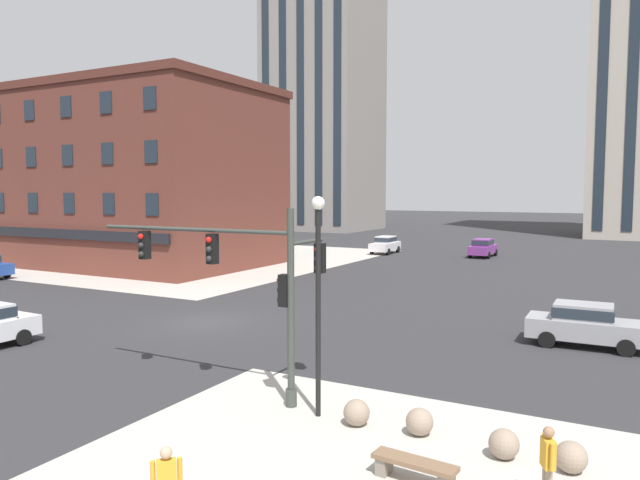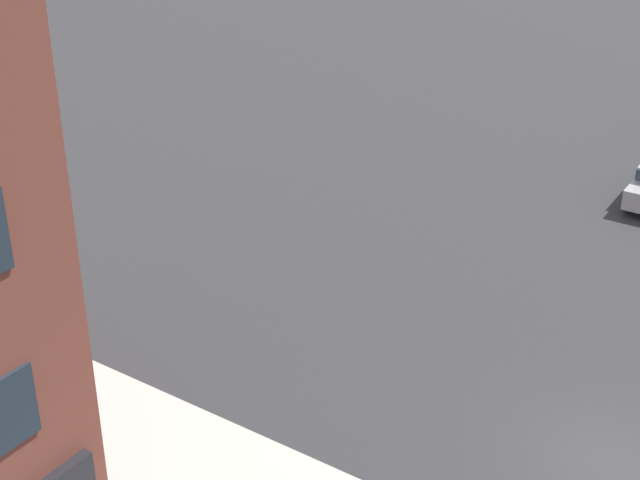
{
  "view_description": "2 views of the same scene",
  "coord_description": "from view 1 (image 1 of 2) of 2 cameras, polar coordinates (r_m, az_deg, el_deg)",
  "views": [
    {
      "loc": [
        17.42,
        -21.34,
        6.02
      ],
      "look_at": [
        4.54,
        2.51,
        3.81
      ],
      "focal_mm": 33.34,
      "sensor_mm": 36.0,
      "label": 1
    },
    {
      "loc": [
        -19.6,
        -4.45,
        15.96
      ],
      "look_at": [
        0.24,
        8.85,
        3.51
      ],
      "focal_mm": 54.7,
      "sensor_mm": 36.0,
      "label": 2
    }
  ],
  "objects": [
    {
      "name": "pedestrian_with_bag",
      "position": [
        12.81,
        21.03,
        -19.24
      ],
      "size": [
        0.33,
        0.5,
        1.58
      ],
      "color": "gray",
      "rests_on": "ground"
    },
    {
      "name": "sidewalk_far_corner",
      "position": [
        56.09,
        -13.72,
        -1.64
      ],
      "size": [
        32.0,
        32.0,
        0.02
      ],
      "primitive_type": "cube",
      "color": "#B7B2A8",
      "rests_on": "ground"
    },
    {
      "name": "bollard_sphere_curb_a",
      "position": [
        15.95,
        3.53,
        -16.21
      ],
      "size": [
        0.69,
        0.69,
        0.69
      ],
      "primitive_type": "sphere",
      "color": "gray",
      "rests_on": "ground"
    },
    {
      "name": "car_main_southbound_far",
      "position": [
        58.4,
        6.28,
        -0.39
      ],
      "size": [
        1.98,
        4.45,
        1.68
      ],
      "color": "silver",
      "rests_on": "ground"
    },
    {
      "name": "traffic_signal_main",
      "position": [
        17.42,
        -6.59,
        -3.65
      ],
      "size": [
        7.22,
        2.09,
        5.57
      ],
      "color": "#383D38",
      "rests_on": "ground"
    },
    {
      "name": "street_lamp_corner_near",
      "position": [
        15.71,
        -0.18,
        -3.99
      ],
      "size": [
        0.36,
        0.36,
        5.91
      ],
      "color": "black",
      "rests_on": "ground"
    },
    {
      "name": "bollard_sphere_curb_c",
      "position": [
        14.75,
        17.24,
        -18.19
      ],
      "size": [
        0.69,
        0.69,
        0.69
      ],
      "primitive_type": "sphere",
      "color": "gray",
      "rests_on": "ground"
    },
    {
      "name": "car_parked_curb",
      "position": [
        25.47,
        24.15,
        -7.31
      ],
      "size": [
        4.44,
        1.96,
        1.68
      ],
      "color": "#99999E",
      "rests_on": "ground"
    },
    {
      "name": "car_cross_westbound",
      "position": [
        56.91,
        15.38,
        -0.66
      ],
      "size": [
        1.96,
        4.44,
        1.68
      ],
      "color": "#7A3389",
      "rests_on": "ground"
    },
    {
      "name": "ground_plane",
      "position": [
        28.2,
        -10.71,
        -7.76
      ],
      "size": [
        320.0,
        320.0,
        0.0
      ],
      "primitive_type": "plane",
      "color": "#2D2D30"
    },
    {
      "name": "bollard_sphere_curb_d",
      "position": [
        14.58,
        22.96,
        -18.64
      ],
      "size": [
        0.69,
        0.69,
        0.69
      ],
      "primitive_type": "sphere",
      "color": "gray",
      "rests_on": "ground"
    },
    {
      "name": "bench_near_signal",
      "position": [
        13.3,
        9.05,
        -20.75
      ],
      "size": [
        1.84,
        0.64,
        0.49
      ],
      "color": "brown",
      "rests_on": "ground"
    },
    {
      "name": "bollard_sphere_curb_b",
      "position": [
        15.54,
        9.53,
        -16.84
      ],
      "size": [
        0.69,
        0.69,
        0.69
      ],
      "primitive_type": "sphere",
      "color": "gray",
      "rests_on": "ground"
    },
    {
      "name": "storefront_block_near_corner",
      "position": [
        51.63,
        -16.78,
        5.8
      ],
      "size": [
        20.64,
        14.64,
        14.44
      ],
      "color": "brown",
      "rests_on": "ground"
    },
    {
      "name": "residential_tower_skyline_left",
      "position": [
        98.02,
        0.39,
        17.65
      ],
      "size": [
        15.6,
        15.12,
        56.08
      ],
      "color": "gray",
      "rests_on": "ground"
    }
  ]
}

